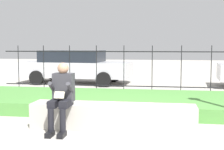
# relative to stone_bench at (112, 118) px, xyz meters

# --- Properties ---
(ground_plane) EXTENTS (60.00, 60.00, 0.00)m
(ground_plane) POSITION_rel_stone_bench_xyz_m (0.17, 0.00, -0.22)
(ground_plane) COLOR #A8A399
(stone_bench) EXTENTS (3.16, 0.55, 0.49)m
(stone_bench) POSITION_rel_stone_bench_xyz_m (0.00, 0.00, 0.00)
(stone_bench) COLOR #ADA89E
(stone_bench) RESTS_ON ground_plane
(person_seated_reader) EXTENTS (0.42, 0.73, 1.29)m
(person_seated_reader) POSITION_rel_stone_bench_xyz_m (-0.91, -0.31, 0.49)
(person_seated_reader) COLOR black
(person_seated_reader) RESTS_ON ground_plane
(grass_berm) EXTENTS (10.96, 2.81, 0.30)m
(grass_berm) POSITION_rel_stone_bench_xyz_m (0.17, 2.10, -0.07)
(grass_berm) COLOR #4C893D
(grass_berm) RESTS_ON ground_plane
(iron_fence) EXTENTS (8.96, 0.03, 1.62)m
(iron_fence) POSITION_rel_stone_bench_xyz_m (0.17, 4.02, 0.63)
(iron_fence) COLOR black
(iron_fence) RESTS_ON ground_plane
(car_parked_left) EXTENTS (4.72, 2.23, 1.41)m
(car_parked_left) POSITION_rel_stone_bench_xyz_m (-2.73, 7.06, 0.52)
(car_parked_left) COLOR #B7B7BC
(car_parked_left) RESTS_ON ground_plane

